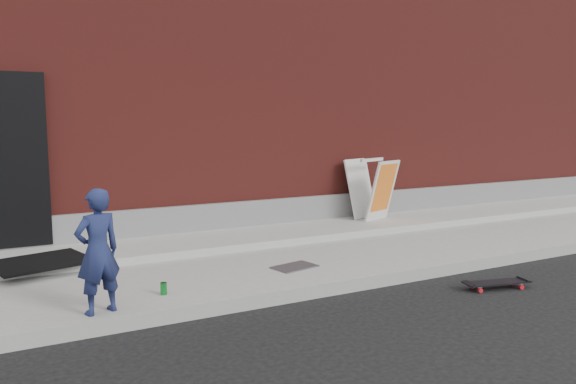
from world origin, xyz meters
TOP-DOWN VIEW (x-y plane):
  - ground at (0.00, 0.00)m, footprint 80.00×80.00m
  - sidewalk at (0.00, 1.50)m, footprint 20.00×3.00m
  - apron at (0.00, 2.40)m, footprint 20.00×1.20m
  - building at (-0.00, 6.99)m, footprint 20.00×8.10m
  - child at (-1.94, 0.20)m, footprint 0.49×0.39m
  - skateboard at (2.27, -0.67)m, footprint 0.79×0.37m
  - pizza_sign at (2.92, 2.58)m, footprint 0.82×0.89m
  - soda_can at (-1.27, 0.46)m, footprint 0.08×0.08m
  - doormat at (-2.30, 2.00)m, footprint 1.23×1.09m
  - utility_plate at (0.42, 0.76)m, footprint 0.58×0.44m

SIDE VIEW (x-z plane):
  - ground at x=0.00m, z-range 0.00..0.00m
  - skateboard at x=2.27m, z-range 0.03..0.11m
  - sidewalk at x=0.00m, z-range 0.00..0.15m
  - utility_plate at x=0.42m, z-range 0.15..0.17m
  - apron at x=0.00m, z-range 0.15..0.25m
  - soda_can at x=-1.27m, z-range 0.15..0.28m
  - doormat at x=-2.30m, z-range 0.25..0.28m
  - child at x=-1.94m, z-range 0.15..1.31m
  - pizza_sign at x=2.92m, z-range 0.25..1.28m
  - building at x=0.00m, z-range 0.00..5.00m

